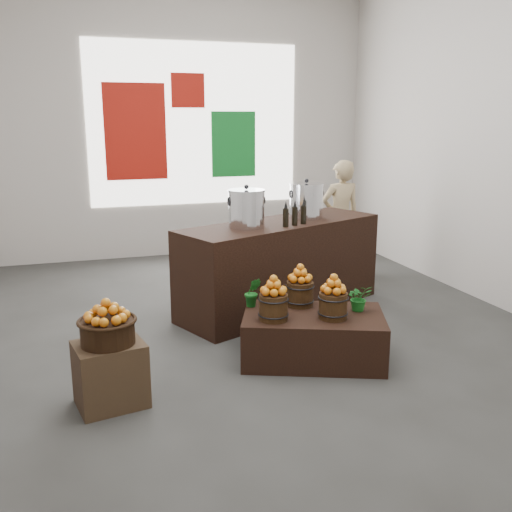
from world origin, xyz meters
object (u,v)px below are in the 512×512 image
object	(u,v)px
stock_pot_center	(306,202)
counter	(281,266)
display_table	(313,337)
shopper	(340,217)
crate	(110,374)
stock_pot_left	(246,210)
wicker_basket	(108,332)

from	to	relation	value
stock_pot_center	counter	bearing A→B (deg)	-156.88
display_table	counter	size ratio (longest dim) A/B	0.51
display_table	shopper	world-z (taller)	shopper
stock_pot_center	crate	bearing A→B (deg)	-141.17
display_table	stock_pot_center	xyz separation A→B (m)	(0.56, 1.57, 0.97)
stock_pot_left	shopper	xyz separation A→B (m)	(1.77, 1.42, -0.40)
wicker_basket	counter	size ratio (longest dim) A/B	0.16
wicker_basket	shopper	world-z (taller)	shopper
shopper	crate	bearing A→B (deg)	40.40
wicker_basket	stock_pot_left	distance (m)	2.24
wicker_basket	shopper	distance (m)	4.43
crate	wicker_basket	xyz separation A→B (m)	(0.00, 0.00, 0.33)
counter	stock_pot_center	xyz separation A→B (m)	(0.35, 0.15, 0.68)
counter	stock_pot_center	distance (m)	0.78
stock_pot_left	counter	bearing A→B (deg)	23.12
crate	stock_pot_center	distance (m)	3.14
shopper	counter	bearing A→B (deg)	41.52
crate	stock_pot_center	size ratio (longest dim) A/B	1.31
wicker_basket	shopper	xyz separation A→B (m)	(3.30, 2.96, 0.20)
stock_pot_left	stock_pot_center	bearing A→B (deg)	23.12
wicker_basket	display_table	world-z (taller)	wicker_basket
crate	stock_pot_center	xyz separation A→B (m)	(2.33, 1.88, 0.93)
counter	display_table	bearing A→B (deg)	-121.48
crate	shopper	world-z (taller)	shopper
counter	stock_pot_left	world-z (taller)	stock_pot_left
display_table	stock_pot_left	xyz separation A→B (m)	(-0.25, 1.22, 0.97)
crate	shopper	xyz separation A→B (m)	(3.30, 2.96, 0.53)
crate	stock_pot_left	xyz separation A→B (m)	(1.52, 1.53, 0.93)
crate	wicker_basket	distance (m)	0.33
wicker_basket	display_table	xyz separation A→B (m)	(1.77, 0.31, -0.37)
display_table	stock_pot_left	bearing A→B (deg)	123.21
crate	counter	world-z (taller)	counter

